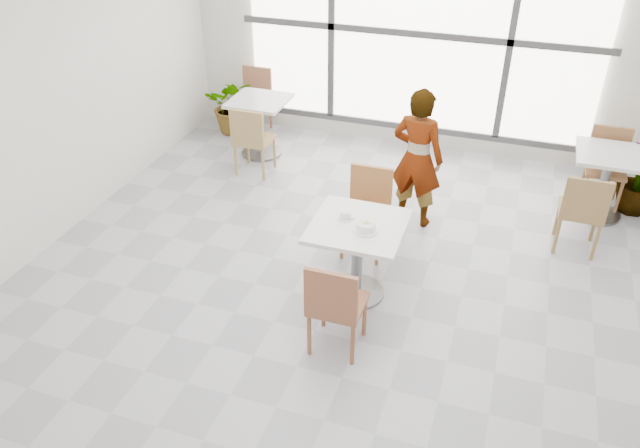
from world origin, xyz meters
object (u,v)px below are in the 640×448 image
(person, at_px, (417,158))
(bg_table_right, at_px, (606,175))
(bg_chair_left_far, at_px, (255,95))
(plant_left, at_px, (233,105))
(main_table, at_px, (357,246))
(chair_near, at_px, (335,303))
(bg_chair_right_near, at_px, (583,209))
(oatmeal_bowl, at_px, (366,227))
(plant_right, at_px, (639,179))
(bg_chair_left_near, at_px, (251,137))
(bg_chair_right_far, at_px, (607,161))
(chair_far, at_px, (368,205))
(bg_table_left, at_px, (260,119))

(person, relative_size, bg_table_right, 2.00)
(bg_chair_left_far, bearing_deg, plant_left, -145.25)
(main_table, bearing_deg, chair_near, -87.16)
(bg_chair_right_near, bearing_deg, oatmeal_bowl, 38.46)
(person, height_order, plant_right, person)
(bg_chair_left_near, xyz_separation_m, plant_left, (-0.76, 1.10, -0.11))
(main_table, relative_size, bg_chair_right_near, 0.92)
(bg_table_right, height_order, bg_chair_left_far, bg_chair_left_far)
(bg_chair_left_far, xyz_separation_m, bg_chair_right_near, (4.24, -1.76, 0.00))
(main_table, relative_size, chair_near, 0.92)
(bg_chair_left_near, height_order, plant_right, bg_chair_left_near)
(plant_right, bearing_deg, main_table, -136.27)
(bg_chair_left_near, relative_size, bg_chair_right_near, 1.00)
(person, relative_size, plant_left, 1.90)
(bg_chair_right_near, xyz_separation_m, bg_chair_right_far, (0.27, 1.16, 0.00))
(oatmeal_bowl, bearing_deg, chair_near, -94.13)
(main_table, relative_size, oatmeal_bowl, 3.81)
(chair_near, bearing_deg, person, -95.11)
(chair_far, bearing_deg, plant_right, 32.22)
(main_table, xyz_separation_m, bg_chair_left_far, (-2.35, 3.11, -0.02))
(chair_near, height_order, bg_chair_left_far, same)
(chair_near, height_order, bg_chair_right_far, same)
(bg_chair_right_far, relative_size, plant_left, 1.10)
(main_table, xyz_separation_m, chair_far, (-0.11, 0.75, -0.02))
(chair_far, relative_size, person, 0.58)
(plant_right, bearing_deg, bg_table_right, -149.51)
(main_table, xyz_separation_m, bg_chair_right_near, (1.89, 1.35, -0.02))
(bg_table_right, distance_m, bg_chair_right_far, 0.33)
(main_table, xyz_separation_m, plant_left, (-2.60, 2.94, -0.13))
(bg_chair_left_far, relative_size, bg_chair_right_far, 1.00)
(chair_near, bearing_deg, oatmeal_bowl, -94.13)
(bg_table_left, relative_size, bg_table_right, 1.00)
(person, bearing_deg, bg_table_right, -147.72)
(bg_table_left, xyz_separation_m, bg_chair_right_far, (4.13, 0.11, 0.01))
(bg_chair_right_far, relative_size, plant_right, 1.12)
(plant_left, bearing_deg, oatmeal_bowl, -48.29)
(chair_near, height_order, bg_table_right, chair_near)
(bg_table_left, bearing_deg, main_table, -50.74)
(bg_table_right, distance_m, bg_chair_right_near, 0.87)
(chair_far, distance_m, bg_chair_left_far, 3.25)
(bg_chair_right_near, bearing_deg, plant_right, -120.60)
(main_table, relative_size, bg_table_left, 1.07)
(main_table, xyz_separation_m, person, (0.23, 1.41, 0.23))
(bg_table_right, bearing_deg, bg_chair_right_far, 86.76)
(bg_table_right, relative_size, plant_right, 0.96)
(chair_far, height_order, oatmeal_bowl, chair_far)
(bg_table_right, height_order, bg_chair_left_near, bg_chair_left_near)
(chair_far, xyz_separation_m, bg_chair_left_far, (-2.24, 2.36, 0.00))
(oatmeal_bowl, bearing_deg, bg_chair_right_near, 38.46)
(oatmeal_bowl, distance_m, bg_table_left, 3.24)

